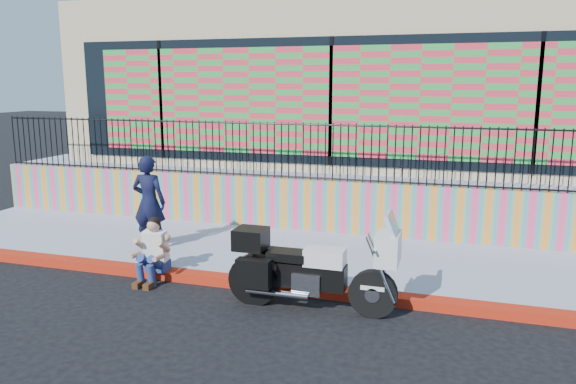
% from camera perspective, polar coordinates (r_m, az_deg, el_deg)
% --- Properties ---
extents(ground, '(90.00, 90.00, 0.00)m').
position_cam_1_polar(ground, '(9.16, -1.82, -9.89)').
color(ground, black).
rests_on(ground, ground).
extents(red_curb, '(16.00, 0.30, 0.15)m').
position_cam_1_polar(red_curb, '(9.13, -1.82, -9.45)').
color(red_curb, '#A31F0B').
rests_on(red_curb, ground).
extents(sidewalk, '(16.00, 3.00, 0.15)m').
position_cam_1_polar(sidewalk, '(10.62, 1.12, -6.46)').
color(sidewalk, '#9A9FB8').
rests_on(sidewalk, ground).
extents(mural_wall, '(16.00, 0.20, 1.10)m').
position_cam_1_polar(mural_wall, '(11.95, 3.28, -1.38)').
color(mural_wall, '#FF4378').
rests_on(mural_wall, sidewalk).
extents(metal_fence, '(15.80, 0.04, 1.20)m').
position_cam_1_polar(metal_fence, '(11.76, 3.34, 4.10)').
color(metal_fence, black).
rests_on(metal_fence, mural_wall).
extents(elevated_platform, '(16.00, 10.00, 1.25)m').
position_cam_1_polar(elevated_platform, '(16.87, 7.51, 1.97)').
color(elevated_platform, '#9A9FB8').
rests_on(elevated_platform, ground).
extents(storefront_building, '(14.00, 8.06, 4.00)m').
position_cam_1_polar(storefront_building, '(16.45, 7.61, 10.92)').
color(storefront_building, tan).
rests_on(storefront_building, elevated_platform).
extents(police_motorcycle, '(2.48, 0.82, 1.54)m').
position_cam_1_polar(police_motorcycle, '(8.21, 2.14, -7.63)').
color(police_motorcycle, black).
rests_on(police_motorcycle, ground).
extents(police_officer, '(0.68, 0.46, 1.79)m').
position_cam_1_polar(police_officer, '(10.93, -13.94, -1.03)').
color(police_officer, black).
rests_on(police_officer, sidewalk).
extents(seated_man, '(0.54, 0.71, 1.06)m').
position_cam_1_polar(seated_man, '(9.60, -13.72, -6.38)').
color(seated_man, navy).
rests_on(seated_man, ground).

